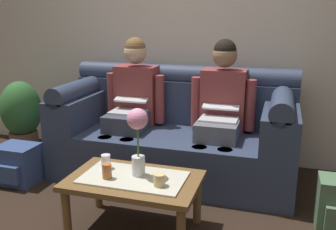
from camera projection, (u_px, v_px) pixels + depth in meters
The scene contains 11 objects.
back_wall_patterned at pixel (191, 11), 3.58m from camera, with size 6.00×0.12×2.90m, color beige.
couch at pixel (175, 134), 3.37m from camera, with size 2.08×0.88×0.96m.
person_left at pixel (132, 101), 3.40m from camera, with size 0.56×0.67×1.22m.
person_right at pixel (221, 107), 3.17m from camera, with size 0.56×0.67×1.22m.
coffee_table at pixel (134, 185), 2.46m from camera, with size 0.87×0.54×0.39m.
flower_vase at pixel (138, 132), 2.39m from camera, with size 0.14×0.14×0.45m.
cup_near_left at pixel (107, 171), 2.41m from camera, with size 0.06×0.06×0.10m, color #B26633.
cup_near_right at pixel (106, 162), 2.57m from camera, with size 0.06×0.06×0.10m, color silver.
cup_far_center at pixel (159, 180), 2.31m from camera, with size 0.07×0.07×0.08m, color #DBB77A.
backpack_left at pixel (18, 164), 3.22m from camera, with size 0.33×0.32×0.34m.
potted_plant at pixel (22, 115), 3.77m from camera, with size 0.40×0.40×0.78m.
Camera 1 is at (0.88, -1.91, 1.41)m, focal length 39.94 mm.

